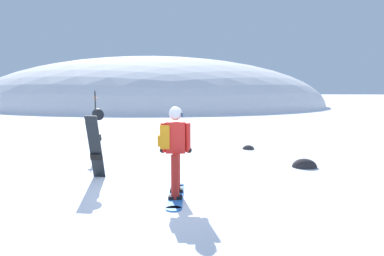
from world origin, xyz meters
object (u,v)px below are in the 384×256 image
at_px(spare_snowboard, 96,144).
at_px(rock_mid, 304,167).
at_px(rock_dark, 248,149).
at_px(snowboarder_main, 174,149).
at_px(piste_marker_near, 96,117).

height_order(spare_snowboard, rock_mid, spare_snowboard).
bearing_deg(rock_mid, rock_dark, 117.36).
distance_m(snowboarder_main, piste_marker_near, 5.69).
bearing_deg(spare_snowboard, rock_mid, 21.73).
bearing_deg(piste_marker_near, rock_mid, -12.89).
relative_size(snowboarder_main, spare_snowboard, 1.14).
distance_m(piste_marker_near, rock_mid, 6.57).
xyz_separation_m(spare_snowboard, piste_marker_near, (-1.41, 3.40, 0.34)).
xyz_separation_m(snowboarder_main, rock_mid, (2.88, 3.09, -0.92)).
distance_m(spare_snowboard, rock_mid, 5.34).
bearing_deg(piste_marker_near, spare_snowboard, -67.50).
bearing_deg(rock_mid, spare_snowboard, -158.27).
distance_m(rock_dark, rock_mid, 3.11).
distance_m(spare_snowboard, piste_marker_near, 3.69).
height_order(rock_dark, rock_mid, rock_mid).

